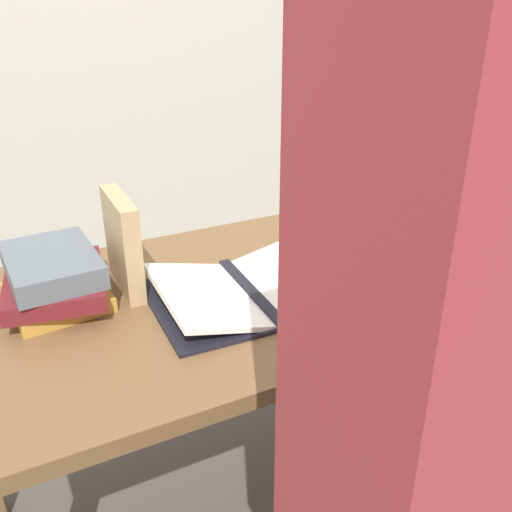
# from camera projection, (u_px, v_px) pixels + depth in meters

# --- Properties ---
(ground_plane) EXTENTS (12.00, 12.00, 0.00)m
(ground_plane) POSITION_uv_depth(u_px,v_px,m) (266.00, 502.00, 1.68)
(ground_plane) COLOR #47423D
(wall_back) EXTENTS (8.00, 0.06, 2.60)m
(wall_back) POSITION_uv_depth(u_px,v_px,m) (80.00, 3.00, 2.59)
(wall_back) COLOR #BCB7A8
(wall_back) RESTS_ON ground_plane
(reading_desk) EXTENTS (1.53, 0.72, 0.74)m
(reading_desk) POSITION_uv_depth(u_px,v_px,m) (268.00, 314.00, 1.40)
(reading_desk) COLOR brown
(reading_desk) RESTS_ON ground_plane
(open_book) EXTENTS (0.45, 0.34, 0.05)m
(open_book) POSITION_uv_depth(u_px,v_px,m) (250.00, 289.00, 1.28)
(open_book) COLOR black
(open_book) RESTS_ON reading_desk
(book_stack_tall) EXTENTS (0.24, 0.29, 0.12)m
(book_stack_tall) POSITION_uv_depth(u_px,v_px,m) (54.00, 279.00, 1.23)
(book_stack_tall) COLOR #BC8933
(book_stack_tall) RESTS_ON reading_desk
(book_standing_upright) EXTENTS (0.04, 0.20, 0.22)m
(book_standing_upright) POSITION_uv_depth(u_px,v_px,m) (123.00, 243.00, 1.28)
(book_standing_upright) COLOR tan
(book_standing_upright) RESTS_ON reading_desk
(reading_lamp) EXTENTS (0.17, 0.17, 0.40)m
(reading_lamp) POSITION_uv_depth(u_px,v_px,m) (384.00, 111.00, 1.55)
(reading_lamp) COLOR tan
(reading_lamp) RESTS_ON reading_desk
(coffee_mug) EXTENTS (0.08, 0.10, 0.10)m
(coffee_mug) POSITION_uv_depth(u_px,v_px,m) (365.00, 271.00, 1.29)
(coffee_mug) COLOR #4C7F5B
(coffee_mug) RESTS_ON reading_desk
(pencil) EXTENTS (0.04, 0.14, 0.01)m
(pencil) POSITION_uv_depth(u_px,v_px,m) (309.00, 346.00, 1.10)
(pencil) COLOR gold
(pencil) RESTS_ON reading_desk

